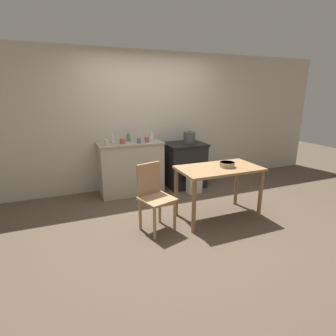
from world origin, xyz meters
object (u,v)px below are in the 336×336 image
Objects in this scene: cup_center at (139,141)px; mixing_bowl_large at (227,164)px; flour_sack at (194,184)px; bottle_left at (128,138)px; work_table at (219,175)px; cup_center_right at (106,142)px; stock_pot at (189,137)px; stove at (184,164)px; chair at (154,195)px; cup_center_left at (147,140)px; bottle_far_left at (113,139)px; cup_mid_right at (122,141)px; bottle_mid_left at (152,137)px.

mixing_bowl_large is at bearing -56.28° from cup_center.
bottle_left is (-1.06, 0.60, 0.84)m from flour_sack.
work_table is 11.51× the size of cup_center_right.
stock_pot is (0.25, 1.45, 0.31)m from work_table.
mixing_bowl_large is at bearing -42.79° from cup_center_right.
cup_center is at bearing -172.86° from stove.
stove is 1.84m from chair.
chair is 1.43m from cup_center.
cup_center_left is (-0.64, 1.36, 0.34)m from work_table.
bottle_far_left is 1.91× the size of cup_mid_right.
bottle_left reaches higher than stove.
stock_pot is at bearing 80.37° from work_table.
chair is 1.95m from stock_pot.
flour_sack is (1.12, 0.98, -0.32)m from chair.
bottle_mid_left is at bearing 12.69° from cup_center_right.
cup_mid_right is at bearing 7.23° from cup_center_right.
work_table is at bearing -17.60° from chair.
cup_mid_right is (-0.09, 1.37, 0.50)m from chair.
bottle_far_left is (-1.21, 1.56, 0.36)m from work_table.
cup_mid_right is (-0.43, 0.02, -0.00)m from cup_center_left.
bottle_mid_left is at bearing 55.35° from chair.
chair reaches higher than mixing_bowl_large.
bottle_left is (0.29, 0.03, -0.00)m from bottle_far_left.
chair is 5.59× the size of bottle_left.
stock_pot is 2.65× the size of cup_mid_right.
chair is 1.69m from bottle_mid_left.
stock_pot is at bearing -4.61° from stove.
chair is 9.53× the size of cup_center_left.
cup_mid_right is at bearing -53.72° from bottle_far_left.
mixing_bowl_large is 1.85m from cup_mid_right.
work_table is 1.78m from cup_mid_right.
chair is 1.66m from bottle_left.
cup_center reaches higher than mixing_bowl_large.
bottle_mid_left is at bearing 15.24° from cup_mid_right.
bottle_far_left is 0.72m from bottle_mid_left.
bottle_left is 0.28m from cup_center.
stove is 3.72× the size of mixing_bowl_large.
work_table is at bearing 169.11° from mixing_bowl_large.
work_table is at bearing -44.68° from cup_center_right.
cup_center_left is at bearing 118.74° from mixing_bowl_large.
flour_sack is 1.93× the size of bottle_far_left.
cup_center is at bearing -7.52° from cup_mid_right.
stove is 10.18× the size of cup_center.
mixing_bowl_large is 2.43× the size of cup_center_left.
flour_sack is 0.93m from stock_pot.
work_table is (-0.15, -1.46, 0.23)m from stove.
stove is 0.87m from bottle_mid_left.
stove is at bearing 7.14° from cup_center.
bottle_far_left is at bearing 175.74° from stock_pot.
stove is 9.03× the size of cup_center_left.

